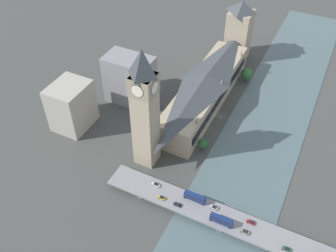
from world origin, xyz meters
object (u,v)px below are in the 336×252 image
(car_northbound_tail, at_px, (286,249))
(car_southbound_extra, at_px, (214,207))
(victoria_tower, at_px, (239,31))
(parliament_hall, at_px, (206,89))
(car_northbound_mid, at_px, (162,198))
(double_decker_bus_lead, at_px, (195,197))
(car_southbound_lead, at_px, (251,222))
(double_decker_bus_rear, at_px, (221,220))
(car_southbound_mid, at_px, (178,204))
(car_southbound_tail, at_px, (245,232))
(clock_tower, at_px, (145,107))
(road_bridge, at_px, (224,219))
(car_northbound_lead, at_px, (156,184))

(car_northbound_tail, xyz_separation_m, car_southbound_extra, (38.87, -6.76, -0.00))
(victoria_tower, relative_size, car_northbound_tail, 12.40)
(parliament_hall, height_order, car_northbound_mid, parliament_hall)
(double_decker_bus_lead, distance_m, car_northbound_mid, 17.47)
(parliament_hall, relative_size, car_southbound_lead, 25.47)
(double_decker_bus_rear, height_order, car_southbound_extra, double_decker_bus_rear)
(double_decker_bus_rear, distance_m, car_southbound_mid, 23.88)
(victoria_tower, height_order, car_southbound_tail, victoria_tower)
(car_southbound_extra, bearing_deg, car_southbound_mid, 21.09)
(clock_tower, height_order, car_southbound_extra, clock_tower)
(road_bridge, relative_size, car_southbound_lead, 31.00)
(double_decker_bus_rear, xyz_separation_m, car_southbound_tail, (-12.42, -0.10, -1.82))
(car_northbound_lead, bearing_deg, victoria_tower, -88.09)
(road_bridge, height_order, car_northbound_lead, car_northbound_lead)
(clock_tower, height_order, car_southbound_tail, clock_tower)
(victoria_tower, distance_m, car_northbound_tail, 174.41)
(double_decker_bus_rear, relative_size, car_northbound_tail, 2.83)
(double_decker_bus_rear, bearing_deg, double_decker_bus_lead, -21.68)
(double_decker_bus_rear, relative_size, car_southbound_tail, 2.65)
(road_bridge, height_order, car_northbound_tail, car_northbound_tail)
(victoria_tower, xyz_separation_m, double_decker_bus_rear, (-44.90, 154.99, -17.04))
(clock_tower, distance_m, car_northbound_tail, 98.17)
(parliament_hall, bearing_deg, victoria_tower, -89.95)
(double_decker_bus_lead, bearing_deg, car_southbound_lead, 179.50)
(victoria_tower, bearing_deg, parliament_hall, 90.05)
(victoria_tower, height_order, car_southbound_mid, victoria_tower)
(parliament_hall, bearing_deg, clock_tower, 80.58)
(car_northbound_mid, xyz_separation_m, car_northbound_tail, (-65.91, 0.12, 0.03))
(victoria_tower, xyz_separation_m, car_northbound_lead, (-4.95, 148.54, -18.87))
(car_northbound_mid, height_order, car_southbound_tail, car_southbound_tail)
(victoria_tower, relative_size, car_northbound_lead, 11.41)
(double_decker_bus_lead, relative_size, double_decker_bus_rear, 1.00)
(car_southbound_mid, bearing_deg, car_northbound_mid, -0.97)
(victoria_tower, distance_m, car_southbound_lead, 160.58)
(car_northbound_mid, bearing_deg, double_decker_bus_rear, 179.90)
(parliament_hall, relative_size, victoria_tower, 2.08)
(car_northbound_tail, distance_m, car_southbound_tail, 20.28)
(car_southbound_extra, bearing_deg, car_northbound_tail, 170.13)
(car_southbound_mid, bearing_deg, car_northbound_lead, -22.10)
(double_decker_bus_lead, bearing_deg, car_northbound_tail, 172.12)
(road_bridge, xyz_separation_m, double_decker_bus_rear, (0.51, 3.56, 3.42))
(car_northbound_lead, height_order, car_southbound_tail, car_northbound_lead)
(road_bridge, bearing_deg, car_southbound_mid, 8.56)
(car_southbound_lead, bearing_deg, double_decker_bus_lead, -0.50)
(car_northbound_lead, distance_m, car_southbound_mid, 17.42)
(car_northbound_mid, relative_size, car_southbound_tail, 0.92)
(parliament_hall, relative_size, car_northbound_mid, 26.31)
(victoria_tower, bearing_deg, car_southbound_extra, 104.64)
(road_bridge, distance_m, double_decker_bus_lead, 18.37)
(car_southbound_extra, bearing_deg, car_southbound_lead, 179.64)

